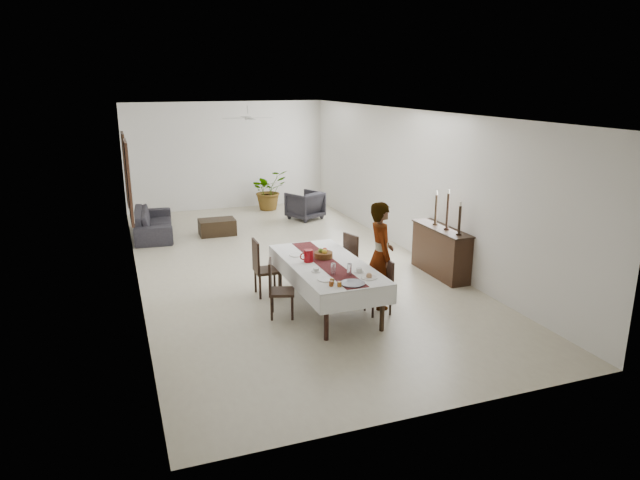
# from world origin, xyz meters

# --- Properties ---
(floor) EXTENTS (6.00, 12.00, 0.00)m
(floor) POSITION_xyz_m (0.00, 0.00, 0.00)
(floor) COLOR beige
(floor) RESTS_ON ground
(ceiling) EXTENTS (6.00, 12.00, 0.02)m
(ceiling) POSITION_xyz_m (0.00, 0.00, 3.20)
(ceiling) COLOR white
(ceiling) RESTS_ON wall_back
(wall_back) EXTENTS (6.00, 0.02, 3.20)m
(wall_back) POSITION_xyz_m (0.00, 6.00, 1.60)
(wall_back) COLOR white
(wall_back) RESTS_ON floor
(wall_front) EXTENTS (6.00, 0.02, 3.20)m
(wall_front) POSITION_xyz_m (0.00, -6.00, 1.60)
(wall_front) COLOR white
(wall_front) RESTS_ON floor
(wall_left) EXTENTS (0.02, 12.00, 3.20)m
(wall_left) POSITION_xyz_m (-3.00, 0.00, 1.60)
(wall_left) COLOR white
(wall_left) RESTS_ON floor
(wall_right) EXTENTS (0.02, 12.00, 3.20)m
(wall_right) POSITION_xyz_m (3.00, 0.00, 1.60)
(wall_right) COLOR white
(wall_right) RESTS_ON floor
(dining_table_top) EXTENTS (1.09, 2.57, 0.05)m
(dining_table_top) POSITION_xyz_m (0.00, -2.50, 0.77)
(dining_table_top) COLOR black
(dining_table_top) RESTS_ON table_leg_fl
(table_leg_fl) EXTENTS (0.08, 0.08, 0.75)m
(table_leg_fl) POSITION_xyz_m (-0.45, -3.71, 0.37)
(table_leg_fl) COLOR black
(table_leg_fl) RESTS_ON floor
(table_leg_fr) EXTENTS (0.08, 0.08, 0.75)m
(table_leg_fr) POSITION_xyz_m (0.48, -3.71, 0.37)
(table_leg_fr) COLOR black
(table_leg_fr) RESTS_ON floor
(table_leg_bl) EXTENTS (0.08, 0.08, 0.75)m
(table_leg_bl) POSITION_xyz_m (-0.48, -1.29, 0.37)
(table_leg_bl) COLOR black
(table_leg_bl) RESTS_ON floor
(table_leg_br) EXTENTS (0.08, 0.08, 0.75)m
(table_leg_br) POSITION_xyz_m (0.46, -1.28, 0.37)
(table_leg_br) COLOR black
(table_leg_br) RESTS_ON floor
(tablecloth_top) EXTENTS (1.28, 2.76, 0.01)m
(tablecloth_top) POSITION_xyz_m (0.00, -2.50, 0.80)
(tablecloth_top) COLOR white
(tablecloth_top) RESTS_ON dining_table_top
(tablecloth_drape_left) EXTENTS (0.04, 2.75, 0.32)m
(tablecloth_drape_left) POSITION_xyz_m (-0.62, -2.50, 0.65)
(tablecloth_drape_left) COLOR silver
(tablecloth_drape_left) RESTS_ON dining_table_top
(tablecloth_drape_right) EXTENTS (0.04, 2.75, 0.32)m
(tablecloth_drape_right) POSITION_xyz_m (0.63, -2.49, 0.65)
(tablecloth_drape_right) COLOR white
(tablecloth_drape_right) RESTS_ON dining_table_top
(tablecloth_drape_near) EXTENTS (1.26, 0.02, 0.32)m
(tablecloth_drape_near) POSITION_xyz_m (0.02, -3.86, 0.65)
(tablecloth_drape_near) COLOR white
(tablecloth_drape_near) RESTS_ON dining_table_top
(tablecloth_drape_far) EXTENTS (1.26, 0.02, 0.32)m
(tablecloth_drape_far) POSITION_xyz_m (-0.01, -1.13, 0.65)
(tablecloth_drape_far) COLOR silver
(tablecloth_drape_far) RESTS_ON dining_table_top
(table_runner) EXTENTS (0.40, 2.67, 0.00)m
(table_runner) POSITION_xyz_m (0.00, -2.50, 0.81)
(table_runner) COLOR maroon
(table_runner) RESTS_ON tablecloth_top
(red_pitcher) EXTENTS (0.16, 0.16, 0.21)m
(red_pitcher) POSITION_xyz_m (-0.26, -2.34, 0.92)
(red_pitcher) COLOR maroon
(red_pitcher) RESTS_ON tablecloth_top
(pitcher_handle) EXTENTS (0.13, 0.02, 0.13)m
(pitcher_handle) POSITION_xyz_m (-0.35, -2.34, 0.92)
(pitcher_handle) COLOR #97160A
(pitcher_handle) RESTS_ON red_pitcher
(wine_glass_near) EXTENTS (0.07, 0.07, 0.18)m
(wine_glass_near) POSITION_xyz_m (0.14, -3.19, 0.90)
(wine_glass_near) COLOR white
(wine_glass_near) RESTS_ON tablecloth_top
(wine_glass_mid) EXTENTS (0.07, 0.07, 0.18)m
(wine_glass_mid) POSITION_xyz_m (-0.10, -3.08, 0.90)
(wine_glass_mid) COLOR white
(wine_glass_mid) RESTS_ON tablecloth_top
(teacup_right) EXTENTS (0.10, 0.10, 0.06)m
(teacup_right) POSITION_xyz_m (0.33, -3.13, 0.84)
(teacup_right) COLOR white
(teacup_right) RESTS_ON saucer_right
(saucer_right) EXTENTS (0.16, 0.16, 0.01)m
(saucer_right) POSITION_xyz_m (0.33, -3.13, 0.82)
(saucer_right) COLOR silver
(saucer_right) RESTS_ON tablecloth_top
(teacup_left) EXTENTS (0.10, 0.10, 0.06)m
(teacup_left) POSITION_xyz_m (-0.31, -2.87, 0.84)
(teacup_left) COLOR silver
(teacup_left) RESTS_ON saucer_left
(saucer_left) EXTENTS (0.16, 0.16, 0.01)m
(saucer_left) POSITION_xyz_m (-0.31, -2.87, 0.82)
(saucer_left) COLOR white
(saucer_left) RESTS_ON tablecloth_top
(plate_near_right) EXTENTS (0.26, 0.26, 0.02)m
(plate_near_right) POSITION_xyz_m (0.36, -3.45, 0.82)
(plate_near_right) COLOR white
(plate_near_right) RESTS_ON tablecloth_top
(bread_near_right) EXTENTS (0.10, 0.10, 0.10)m
(bread_near_right) POSITION_xyz_m (0.36, -3.45, 0.85)
(bread_near_right) COLOR tan
(bread_near_right) RESTS_ON plate_near_right
(plate_near_left) EXTENTS (0.26, 0.26, 0.02)m
(plate_near_left) POSITION_xyz_m (-0.31, -3.30, 0.82)
(plate_near_left) COLOR white
(plate_near_left) RESTS_ON tablecloth_top
(plate_far_left) EXTENTS (0.26, 0.26, 0.02)m
(plate_far_left) POSITION_xyz_m (-0.34, -1.91, 0.82)
(plate_far_left) COLOR white
(plate_far_left) RESTS_ON tablecloth_top
(serving_tray) EXTENTS (0.38, 0.38, 0.02)m
(serving_tray) POSITION_xyz_m (0.01, -3.61, 0.82)
(serving_tray) COLOR #444349
(serving_tray) RESTS_ON tablecloth_top
(jam_jar_a) EXTENTS (0.07, 0.07, 0.08)m
(jam_jar_a) POSITION_xyz_m (-0.22, -3.65, 0.85)
(jam_jar_a) COLOR #9A5716
(jam_jar_a) RESTS_ON tablecloth_top
(jam_jar_b) EXTENTS (0.07, 0.07, 0.08)m
(jam_jar_b) POSITION_xyz_m (-0.33, -3.59, 0.85)
(jam_jar_b) COLOR brown
(jam_jar_b) RESTS_ON tablecloth_top
(jam_jar_c) EXTENTS (0.07, 0.07, 0.08)m
(jam_jar_c) POSITION_xyz_m (-0.27, -3.48, 0.85)
(jam_jar_c) COLOR #855813
(jam_jar_c) RESTS_ON tablecloth_top
(fruit_basket) EXTENTS (0.32, 0.32, 0.11)m
(fruit_basket) POSITION_xyz_m (0.06, -2.23, 0.86)
(fruit_basket) COLOR brown
(fruit_basket) RESTS_ON tablecloth_top
(fruit_red) EXTENTS (0.10, 0.10, 0.10)m
(fruit_red) POSITION_xyz_m (0.09, -2.21, 0.94)
(fruit_red) COLOR #A22110
(fruit_red) RESTS_ON fruit_basket
(fruit_green) EXTENTS (0.09, 0.09, 0.09)m
(fruit_green) POSITION_xyz_m (0.01, -2.20, 0.94)
(fruit_green) COLOR olive
(fruit_green) RESTS_ON fruit_basket
(fruit_yellow) EXTENTS (0.09, 0.09, 0.09)m
(fruit_yellow) POSITION_xyz_m (0.06, -2.28, 0.94)
(fruit_yellow) COLOR yellow
(fruit_yellow) RESTS_ON fruit_basket
(chair_right_near_seat) EXTENTS (0.40, 0.40, 0.04)m
(chair_right_near_seat) POSITION_xyz_m (0.73, -3.03, 0.41)
(chair_right_near_seat) COLOR black
(chair_right_near_seat) RESTS_ON chair_right_near_leg_fl
(chair_right_near_leg_fl) EXTENTS (0.04, 0.04, 0.39)m
(chair_right_near_leg_fl) POSITION_xyz_m (0.89, -3.19, 0.19)
(chair_right_near_leg_fl) COLOR black
(chair_right_near_leg_fl) RESTS_ON floor
(chair_right_near_leg_fr) EXTENTS (0.04, 0.04, 0.39)m
(chair_right_near_leg_fr) POSITION_xyz_m (0.89, -2.87, 0.19)
(chair_right_near_leg_fr) COLOR black
(chair_right_near_leg_fr) RESTS_ON floor
(chair_right_near_leg_bl) EXTENTS (0.04, 0.04, 0.39)m
(chair_right_near_leg_bl) POSITION_xyz_m (0.57, -3.19, 0.19)
(chair_right_near_leg_bl) COLOR black
(chair_right_near_leg_bl) RESTS_ON floor
(chair_right_near_leg_br) EXTENTS (0.04, 0.04, 0.39)m
(chair_right_near_leg_br) POSITION_xyz_m (0.57, -2.87, 0.19)
(chair_right_near_leg_br) COLOR black
(chair_right_near_leg_br) RESTS_ON floor
(chair_right_near_back) EXTENTS (0.04, 0.39, 0.50)m
(chair_right_near_back) POSITION_xyz_m (0.91, -3.03, 0.68)
(chair_right_near_back) COLOR black
(chair_right_near_back) RESTS_ON chair_right_near_seat
(chair_right_far_seat) EXTENTS (0.53, 0.53, 0.05)m
(chair_right_far_seat) POSITION_xyz_m (0.64, -1.68, 0.45)
(chair_right_far_seat) COLOR black
(chair_right_far_seat) RESTS_ON chair_right_far_leg_fl
(chair_right_far_leg_fl) EXTENTS (0.05, 0.05, 0.42)m
(chair_right_far_leg_fl) POSITION_xyz_m (0.86, -1.80, 0.21)
(chair_right_far_leg_fl) COLOR black
(chair_right_far_leg_fl) RESTS_ON floor
(chair_right_far_leg_fr) EXTENTS (0.05, 0.05, 0.42)m
(chair_right_far_leg_fr) POSITION_xyz_m (0.76, -1.46, 0.21)
(chair_right_far_leg_fr) COLOR black
(chair_right_far_leg_fr) RESTS_ON floor
(chair_right_far_leg_bl) EXTENTS (0.05, 0.05, 0.42)m
(chair_right_far_leg_bl) POSITION_xyz_m (0.52, -1.90, 0.21)
(chair_right_far_leg_bl) COLOR black
(chair_right_far_leg_bl) RESTS_ON floor
(chair_right_far_leg_br) EXTENTS (0.05, 0.05, 0.42)m
(chair_right_far_leg_br) POSITION_xyz_m (0.42, -1.56, 0.21)
(chair_right_far_leg_br) COLOR black
(chair_right_far_leg_br) RESTS_ON floor
(chair_right_far_back) EXTENTS (0.15, 0.42, 0.55)m
(chair_right_far_back) POSITION_xyz_m (0.83, -1.63, 0.74)
(chair_right_far_back) COLOR black
(chair_right_far_back) RESTS_ON chair_right_far_seat
(chair_left_near_seat) EXTENTS (0.52, 0.52, 0.05)m
(chair_left_near_seat) POSITION_xyz_m (-0.82, -2.61, 0.43)
(chair_left_near_seat) COLOR black
(chair_left_near_seat) RESTS_ON chair_left_near_leg_fl
(chair_left_near_leg_fl) EXTENTS (0.05, 0.05, 0.41)m
(chair_left_near_leg_fl) POSITION_xyz_m (-0.93, -2.40, 0.20)
(chair_left_near_leg_fl) COLOR black
(chair_left_near_leg_fl) RESTS_ON floor
(chair_left_near_leg_fr) EXTENTS (0.05, 0.05, 0.41)m
(chair_left_near_leg_fr) POSITION_xyz_m (-1.04, -2.72, 0.20)
(chair_left_near_leg_fr) COLOR black
(chair_left_near_leg_fr) RESTS_ON floor
(chair_left_near_leg_bl) EXTENTS (0.05, 0.05, 0.41)m
(chair_left_near_leg_bl) POSITION_xyz_m (-0.61, -2.50, 0.20)
(chair_left_near_leg_bl) COLOR black
(chair_left_near_leg_bl) RESTS_ON floor
(chair_left_near_leg_br) EXTENTS (0.05, 0.05, 0.41)m
(chair_left_near_leg_br) POSITION_xyz_m (-0.71, -2.82, 0.20)
(chair_left_near_leg_br) COLOR black
(chair_left_near_leg_br) RESTS_ON floor
(chair_left_near_back) EXTENTS (0.16, 0.41, 0.53)m
(chair_left_near_back) POSITION_xyz_m (-1.00, -2.55, 0.71)
(chair_left_near_back) COLOR black
(chair_left_near_back) RESTS_ON chair_left_near_seat
(chair_left_far_seat) EXTENTS (0.45, 0.45, 0.05)m
(chair_left_far_seat) POSITION_xyz_m (-0.79, -1.56, 0.47)
(chair_left_far_seat) COLOR black
(chair_left_far_seat) RESTS_ON chair_left_far_leg_fl
(chair_left_far_leg_fl) EXTENTS (0.05, 0.05, 0.44)m
(chair_left_far_leg_fl) POSITION_xyz_m (-0.97, -1.37, 0.22)
(chair_left_far_leg_fl) COLOR black
(chair_left_far_leg_fl) RESTS_ON floor
(chair_left_far_leg_fr) EXTENTS (0.05, 0.05, 0.44)m
(chair_left_far_leg_fr) POSITION_xyz_m (-0.98, -1.74, 0.22)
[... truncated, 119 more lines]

